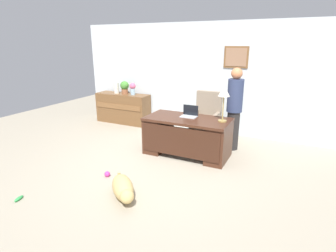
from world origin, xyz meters
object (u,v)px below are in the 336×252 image
armchair (206,119)px  laptop (190,114)px  vase_empty (116,88)px  dog_toy_ball (107,174)px  dog_lying (123,188)px  desk (187,135)px  potted_plant (125,87)px  person_standing (234,108)px  vase_with_flowers (133,88)px  desk_lamp (224,94)px  credenza (123,108)px  dog_toy_bone (19,199)px

armchair → laptop: bearing=-95.0°
vase_empty → dog_toy_ball: bearing=-57.1°
dog_lying → dog_toy_ball: dog_lying is taller
laptop → dog_toy_ball: size_ratio=3.34×
desk → potted_plant: 2.89m
potted_plant → dog_lying: bearing=-56.1°
person_standing → vase_with_flowers: person_standing is taller
desk_lamp → desk: bearing=-172.1°
credenza → armchair: 2.62m
credenza → desk_lamp: desk_lamp is taller
dog_lying → laptop: 2.19m
desk → dog_lying: size_ratio=2.46×
desk_lamp → vase_empty: desk_lamp is taller
dog_toy_bone → person_standing: bearing=55.5°
dog_toy_ball → dog_toy_bone: bearing=-121.6°
vase_empty → dog_toy_bone: vase_empty is taller
dog_toy_ball → desk: bearing=60.0°
vase_empty → dog_toy_ball: (1.87, -2.89, -0.94)m
credenza → person_standing: bearing=-11.3°
person_standing → desk_lamp: bearing=-96.5°
desk_lamp → potted_plant: desk_lamp is taller
desk → dog_toy_bone: desk is taller
potted_plant → dog_toy_bone: (0.88, -4.04, -1.01)m
laptop → dog_toy_ball: laptop is taller
laptop → desk_lamp: desk_lamp is taller
person_standing → vase_empty: 3.55m
vase_empty → credenza: bearing=-0.4°
dog_lying → laptop: size_ratio=2.14×
vase_empty → dog_toy_bone: 4.31m
armchair → vase_with_flowers: vase_with_flowers is taller
person_standing → dog_lying: 2.92m
dog_lying → armchair: bearing=84.3°
person_standing → dog_toy_bone: bearing=-124.5°
desk_lamp → vase_with_flowers: 3.16m
armchair → laptop: (-0.08, -0.89, 0.33)m
dog_toy_bone → desk_lamp: bearing=50.5°
dog_lying → vase_with_flowers: vase_with_flowers is taller
desk_lamp → dog_toy_ball: size_ratio=6.97×
armchair → dog_toy_bone: 4.06m
vase_with_flowers → vase_empty: bearing=180.0°
person_standing → dog_lying: person_standing is taller
desk → armchair: size_ratio=1.48×
credenza → laptop: size_ratio=4.88×
credenza → potted_plant: (0.08, 0.00, 0.61)m
person_standing → laptop: bearing=-143.1°
vase_empty → dog_toy_bone: (1.16, -4.04, -0.96)m
dog_toy_ball → desk_lamp: bearing=45.8°
armchair → dog_lying: 2.99m
desk → dog_toy_ball: desk is taller
laptop → vase_with_flowers: vase_with_flowers is taller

